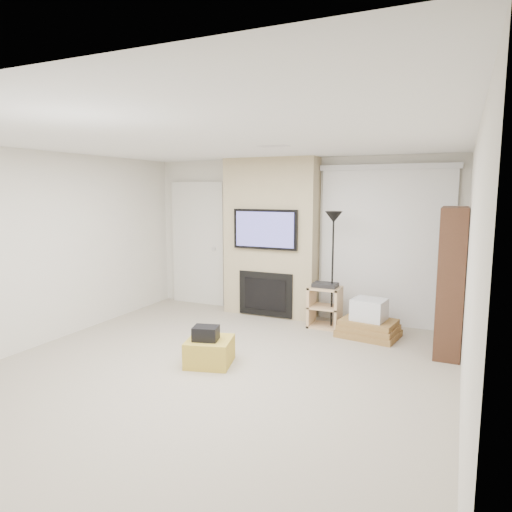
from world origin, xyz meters
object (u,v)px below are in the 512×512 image
at_px(av_stand, 325,304).
at_px(bookshelf, 451,281).
at_px(floor_lamp, 333,237).
at_px(box_stack, 369,322).
at_px(ottoman, 210,352).

bearing_deg(av_stand, bookshelf, -13.86).
bearing_deg(floor_lamp, bookshelf, -14.69).
xyz_separation_m(av_stand, box_stack, (0.68, -0.19, -0.15)).
relative_size(box_stack, bookshelf, 0.48).
xyz_separation_m(floor_lamp, av_stand, (-0.10, 0.00, -1.00)).
xyz_separation_m(ottoman, floor_lamp, (0.91, 1.97, 1.19)).
distance_m(av_stand, bookshelf, 1.82).
relative_size(ottoman, box_stack, 0.58).
xyz_separation_m(floor_lamp, bookshelf, (1.59, -0.42, -0.44)).
xyz_separation_m(ottoman, av_stand, (0.81, 1.97, 0.20)).
relative_size(floor_lamp, bookshelf, 0.95).
relative_size(ottoman, av_stand, 0.76).
bearing_deg(bookshelf, av_stand, 166.14).
height_order(floor_lamp, av_stand, floor_lamp).
bearing_deg(floor_lamp, box_stack, -18.07).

